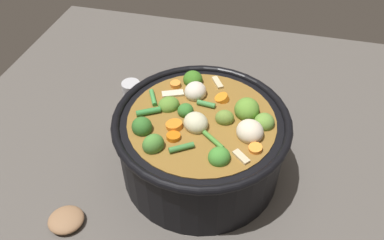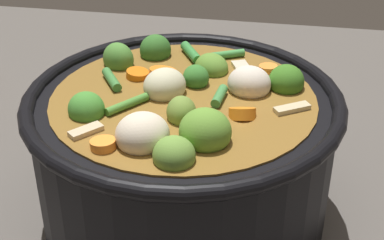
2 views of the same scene
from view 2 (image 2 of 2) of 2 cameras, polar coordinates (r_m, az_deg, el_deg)
name	(u,v)px [view 2 (image 2 of 2)]	position (r m, az deg, el deg)	size (l,w,h in m)	color
ground_plane	(184,204)	(0.62, -0.78, -8.36)	(1.10, 1.10, 0.00)	#514C47
cooking_pot	(184,148)	(0.58, -0.83, -2.79)	(0.31, 0.31, 0.16)	black
wooden_spoon	(34,104)	(0.82, -15.42, 1.57)	(0.22, 0.24, 0.02)	#8F6848
salt_shaker	(301,100)	(0.74, 10.75, 1.97)	(0.04, 0.04, 0.09)	silver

